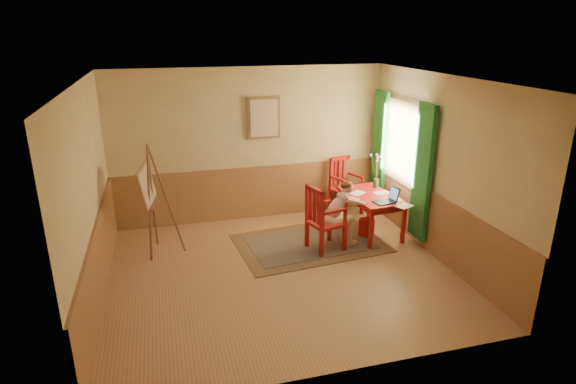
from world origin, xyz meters
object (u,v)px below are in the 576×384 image
object	(u,v)px
table	(371,200)
figure	(339,212)
chair_back	(345,186)
easel	(149,190)
laptop	(388,199)
chair_left	(323,219)

from	to	relation	value
table	figure	xyz separation A→B (m)	(-0.72, -0.35, -0.01)
chair_back	easel	world-z (taller)	easel
laptop	chair_left	bearing A→B (deg)	-178.95
chair_left	chair_back	xyz separation A→B (m)	(0.96, 1.48, -0.00)
figure	laptop	world-z (taller)	figure
chair_left	easel	bearing A→B (deg)	166.32
table	laptop	xyz separation A→B (m)	(0.11, -0.39, 0.14)
chair_left	figure	size ratio (longest dim) A/B	0.98
table	easel	world-z (taller)	easel
figure	laptop	distance (m)	0.84
chair_back	figure	size ratio (longest dim) A/B	0.97
easel	chair_back	bearing A→B (deg)	13.19
figure	chair_left	bearing A→B (deg)	-168.63
figure	laptop	size ratio (longest dim) A/B	2.61
chair_left	figure	bearing A→B (deg)	11.37
chair_left	easel	size ratio (longest dim) A/B	0.61
table	chair_left	xyz separation A→B (m)	(-1.01, -0.41, -0.08)
table	laptop	world-z (taller)	laptop
chair_left	laptop	xyz separation A→B (m)	(1.12, 0.02, 0.22)
table	easel	distance (m)	3.68
chair_left	laptop	size ratio (longest dim) A/B	2.55
table	figure	bearing A→B (deg)	-153.82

